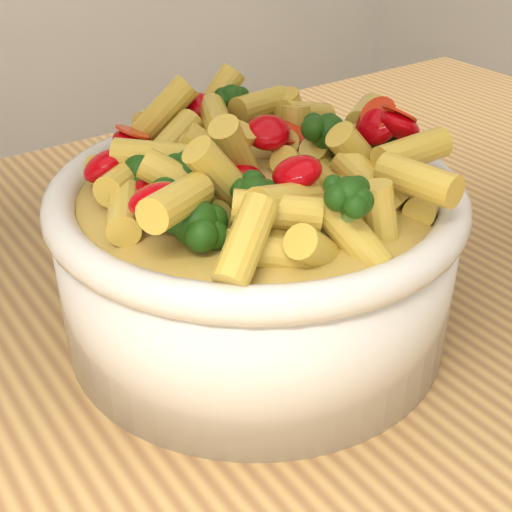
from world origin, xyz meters
TOP-DOWN VIEW (x-y plane):
  - table at (0.00, 0.00)m, footprint 1.20×0.80m
  - serving_bowl at (0.01, 0.03)m, footprint 0.25×0.25m
  - pasta_salad at (0.01, 0.03)m, footprint 0.20×0.20m

SIDE VIEW (x-z plane):
  - table at x=0.00m, z-range 0.35..1.25m
  - serving_bowl at x=0.01m, z-range 0.90..1.01m
  - pasta_salad at x=0.01m, z-range 1.00..1.05m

